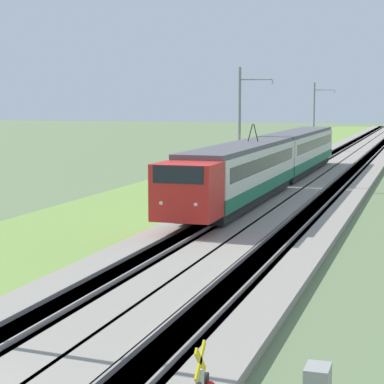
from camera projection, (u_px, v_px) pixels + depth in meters
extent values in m
cube|color=gray|center=(297.00, 175.00, 62.05)|extent=(240.00, 4.40, 0.30)
cube|color=gray|center=(350.00, 177.00, 60.78)|extent=(240.00, 4.40, 0.30)
cube|color=#4C4238|center=(297.00, 175.00, 62.05)|extent=(240.00, 1.57, 0.30)
cube|color=gray|center=(291.00, 172.00, 62.19)|extent=(240.00, 0.07, 0.15)
cube|color=gray|center=(304.00, 172.00, 61.87)|extent=(240.00, 0.07, 0.15)
cube|color=#4C4238|center=(350.00, 177.00, 60.78)|extent=(240.00, 1.57, 0.30)
cube|color=gray|center=(343.00, 174.00, 60.91)|extent=(240.00, 0.07, 0.15)
cube|color=gray|center=(356.00, 174.00, 60.60)|extent=(240.00, 0.07, 0.15)
cube|color=olive|center=(237.00, 174.00, 63.62)|extent=(240.00, 10.89, 0.12)
cube|color=red|center=(187.00, 191.00, 33.50)|extent=(2.60, 2.77, 2.53)
cube|color=black|center=(185.00, 173.00, 33.03)|extent=(1.87, 2.31, 0.76)
sphere|color=#F2EAC6|center=(161.00, 203.00, 32.60)|extent=(0.20, 0.20, 0.20)
sphere|color=#F2EAC6|center=(196.00, 204.00, 32.13)|extent=(0.20, 0.20, 0.20)
cube|color=#196B47|center=(242.00, 186.00, 43.47)|extent=(18.22, 2.88, 0.71)
cube|color=silver|center=(242.00, 164.00, 43.31)|extent=(18.22, 2.88, 1.82)
cube|color=black|center=(242.00, 162.00, 43.30)|extent=(16.77, 2.90, 0.77)
cube|color=#515156|center=(242.00, 146.00, 43.19)|extent=(18.22, 2.65, 0.25)
cube|color=black|center=(242.00, 197.00, 43.55)|extent=(17.31, 2.45, 0.55)
cylinder|color=black|center=(196.00, 211.00, 36.76)|extent=(0.86, 0.12, 0.86)
cylinder|color=black|center=(217.00, 212.00, 36.44)|extent=(0.86, 0.12, 0.86)
cube|color=#196B47|center=(299.00, 160.00, 62.52)|extent=(20.82, 2.88, 0.71)
cube|color=silver|center=(299.00, 145.00, 62.37)|extent=(20.82, 2.88, 1.82)
cube|color=black|center=(299.00, 143.00, 62.35)|extent=(19.16, 2.90, 0.77)
cube|color=#515156|center=(299.00, 132.00, 62.24)|extent=(20.82, 2.65, 0.25)
cube|color=black|center=(299.00, 167.00, 62.60)|extent=(19.78, 2.45, 0.55)
cylinder|color=black|center=(250.00, 133.00, 45.75)|extent=(0.06, 0.33, 1.08)
cylinder|color=black|center=(256.00, 133.00, 45.64)|extent=(0.06, 0.33, 1.08)
cube|color=black|center=(207.00, 230.00, 36.71)|extent=(0.10, 0.10, 0.00)
cube|color=yellow|center=(200.00, 361.00, 10.38)|extent=(0.49, 0.03, 0.49)
cube|color=yellow|center=(200.00, 361.00, 10.38)|extent=(0.49, 0.03, 0.49)
cylinder|color=slate|center=(239.00, 128.00, 54.34)|extent=(0.22, 0.22, 8.69)
cylinder|color=slate|center=(256.00, 80.00, 53.57)|extent=(0.08, 2.40, 0.08)
cylinder|color=#B2ADA8|center=(272.00, 82.00, 53.23)|extent=(0.10, 0.10, 0.30)
cylinder|color=slate|center=(314.00, 118.00, 89.59)|extent=(0.22, 0.22, 8.43)
cylinder|color=slate|center=(324.00, 90.00, 88.83)|extent=(0.08, 2.40, 0.08)
cylinder|color=#B2ADA8|center=(335.00, 92.00, 88.50)|extent=(0.10, 0.10, 0.30)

